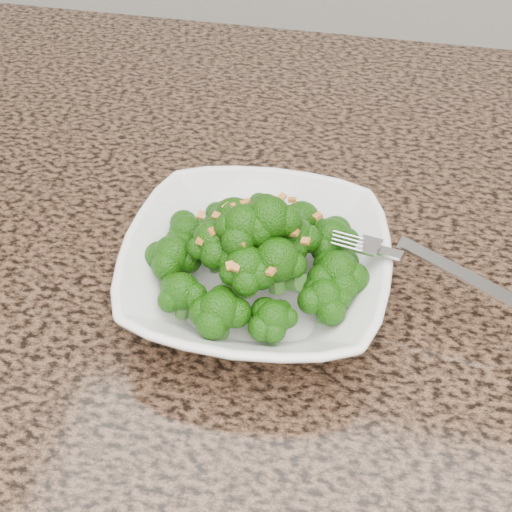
# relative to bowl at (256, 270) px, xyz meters

# --- Properties ---
(cabinet) EXTENTS (1.55, 0.95, 0.87)m
(cabinet) POSITION_rel_bowl_xyz_m (-0.03, 0.06, -0.50)
(cabinet) COLOR #342215
(cabinet) RESTS_ON ground
(granite_counter) EXTENTS (1.64, 1.04, 0.03)m
(granite_counter) POSITION_rel_bowl_xyz_m (-0.03, 0.06, -0.05)
(granite_counter) COLOR brown
(granite_counter) RESTS_ON cabinet
(bowl) EXTENTS (0.26, 0.26, 0.06)m
(bowl) POSITION_rel_bowl_xyz_m (0.00, 0.00, 0.00)
(bowl) COLOR white
(bowl) RESTS_ON granite_counter
(broccoli_pile) EXTENTS (0.22, 0.22, 0.07)m
(broccoli_pile) POSITION_rel_bowl_xyz_m (-0.00, 0.00, 0.07)
(broccoli_pile) COLOR #1B5509
(broccoli_pile) RESTS_ON bowl
(garlic_topping) EXTENTS (0.13, 0.13, 0.01)m
(garlic_topping) POSITION_rel_bowl_xyz_m (0.00, 0.00, 0.10)
(garlic_topping) COLOR orange
(garlic_topping) RESTS_ON broccoli_pile
(fork) EXTENTS (0.19, 0.08, 0.01)m
(fork) POSITION_rel_bowl_xyz_m (0.13, 0.01, 0.04)
(fork) COLOR silver
(fork) RESTS_ON bowl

